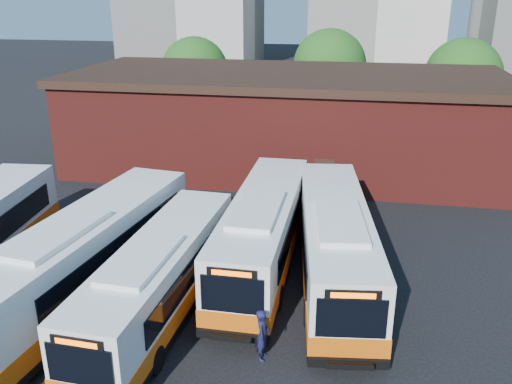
% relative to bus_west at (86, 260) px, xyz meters
% --- Properties ---
extents(ground, '(220.00, 220.00, 0.00)m').
position_rel_bus_west_xyz_m(ground, '(5.35, -1.28, -1.62)').
color(ground, black).
extents(bus_west, '(4.30, 13.31, 3.57)m').
position_rel_bus_west_xyz_m(bus_west, '(0.00, 0.00, 0.00)').
color(bus_west, white).
rests_on(bus_west, ground).
extents(bus_midwest, '(2.91, 11.60, 3.13)m').
position_rel_bus_west_xyz_m(bus_midwest, '(3.25, -0.70, -0.20)').
color(bus_midwest, white).
rests_on(bus_midwest, ground).
extents(bus_mideast, '(2.65, 12.42, 3.37)m').
position_rel_bus_west_xyz_m(bus_mideast, '(6.32, 3.83, -0.09)').
color(bus_mideast, white).
rests_on(bus_mideast, ground).
extents(bus_east, '(4.14, 12.76, 3.42)m').
position_rel_bus_west_xyz_m(bus_east, '(9.44, 3.15, -0.07)').
color(bus_east, white).
rests_on(bus_east, ground).
extents(transit_worker, '(0.44, 0.67, 1.82)m').
position_rel_bus_west_xyz_m(transit_worker, '(7.40, -2.53, -0.71)').
color(transit_worker, '#131538').
rests_on(transit_worker, ground).
extents(depot_building, '(28.60, 12.60, 6.40)m').
position_rel_bus_west_xyz_m(depot_building, '(5.35, 18.72, 1.64)').
color(depot_building, maroon).
rests_on(depot_building, ground).
extents(tree_west, '(6.00, 6.00, 7.65)m').
position_rel_bus_west_xyz_m(tree_west, '(-4.65, 30.72, 3.02)').
color(tree_west, '#382314').
rests_on(tree_west, ground).
extents(tree_mid, '(6.56, 6.56, 8.36)m').
position_rel_bus_west_xyz_m(tree_mid, '(7.35, 32.72, 3.46)').
color(tree_mid, '#382314').
rests_on(tree_mid, ground).
extents(tree_east, '(6.24, 6.24, 7.96)m').
position_rel_bus_west_xyz_m(tree_east, '(18.35, 29.72, 3.21)').
color(tree_east, '#382314').
rests_on(tree_east, ground).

